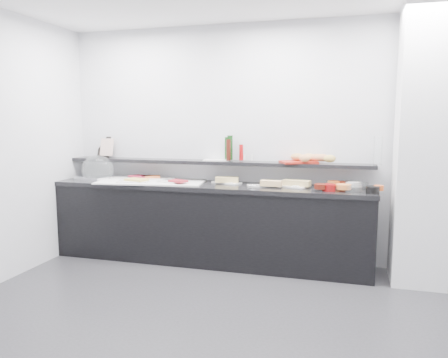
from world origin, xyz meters
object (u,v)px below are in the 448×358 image
(cloche_base, at_px, (94,178))
(bread_tray, at_px, (298,162))
(framed_print, at_px, (104,147))
(condiment_tray, at_px, (217,160))
(carafe, at_px, (378,151))
(sandwich_plate_mid, at_px, (262,186))

(cloche_base, height_order, bread_tray, bread_tray)
(framed_print, relative_size, condiment_tray, 0.88)
(condiment_tray, relative_size, carafe, 0.99)
(cloche_base, bearing_deg, sandwich_plate_mid, 17.20)
(cloche_base, relative_size, bread_tray, 1.09)
(condiment_tray, height_order, carafe, carafe)
(cloche_base, xyz_separation_m, bread_tray, (2.44, 0.19, 0.24))
(condiment_tray, bearing_deg, framed_print, 171.44)
(cloche_base, distance_m, framed_print, 0.47)
(sandwich_plate_mid, relative_size, condiment_tray, 1.08)
(carafe, bearing_deg, cloche_base, -177.09)
(cloche_base, distance_m, carafe, 3.28)
(sandwich_plate_mid, distance_m, bread_tray, 0.48)
(cloche_base, height_order, framed_print, framed_print)
(sandwich_plate_mid, bearing_deg, cloche_base, 160.69)
(bread_tray, bearing_deg, cloche_base, 160.05)
(condiment_tray, distance_m, carafe, 1.77)
(sandwich_plate_mid, relative_size, bread_tray, 0.85)
(cloche_base, xyz_separation_m, carafe, (3.26, 0.17, 0.38))
(framed_print, distance_m, condiment_tray, 1.53)
(sandwich_plate_mid, height_order, framed_print, framed_print)
(cloche_base, height_order, carafe, carafe)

